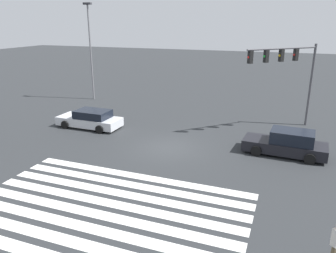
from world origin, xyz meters
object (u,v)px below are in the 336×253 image
at_px(car_2, 287,143).
at_px(street_light_pole_b, 90,44).
at_px(traffic_signal_mast, 289,66).
at_px(car_1, 90,119).

bearing_deg(car_2, street_light_pole_b, -20.82).
bearing_deg(car_2, traffic_signal_mast, -81.81).
xyz_separation_m(traffic_signal_mast, car_1, (-13.73, -4.77, -4.07)).
height_order(traffic_signal_mast, car_2, traffic_signal_mast).
xyz_separation_m(car_1, street_light_pole_b, (-5.08, 8.31, 4.91)).
bearing_deg(car_1, car_2, 179.12).
bearing_deg(street_light_pole_b, car_1, -58.55).
relative_size(traffic_signal_mast, street_light_pole_b, 0.66).
distance_m(traffic_signal_mast, car_1, 15.09).
height_order(traffic_signal_mast, car_1, traffic_signal_mast).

